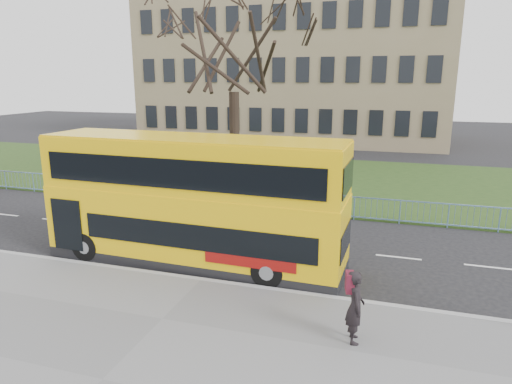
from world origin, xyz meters
TOP-DOWN VIEW (x-y plane):
  - ground at (0.00, 0.00)m, footprint 120.00×120.00m
  - pavement at (0.00, -6.75)m, footprint 80.00×10.50m
  - kerb at (0.00, -1.55)m, footprint 80.00×0.20m
  - grass_verge at (0.00, 14.30)m, footprint 80.00×15.40m
  - guard_railing at (0.00, 6.60)m, footprint 40.00×0.12m
  - bare_tree at (-3.00, 10.00)m, footprint 9.19×9.19m
  - civic_building at (-5.00, 35.00)m, footprint 30.00×15.00m
  - yellow_bus at (-0.91, -0.06)m, footprint 10.52×2.79m
  - pedestrian at (4.96, -3.68)m, footprint 0.56×0.74m

SIDE VIEW (x-z plane):
  - ground at x=0.00m, z-range 0.00..0.00m
  - grass_verge at x=0.00m, z-range 0.00..0.08m
  - pavement at x=0.00m, z-range 0.00..0.12m
  - kerb at x=0.00m, z-range 0.00..0.14m
  - guard_railing at x=0.00m, z-range 0.00..1.10m
  - pedestrian at x=4.96m, z-range 0.12..1.94m
  - yellow_bus at x=-0.91m, z-range 0.16..4.54m
  - bare_tree at x=-3.00m, z-range 0.08..13.21m
  - civic_building at x=-5.00m, z-range 0.00..14.00m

